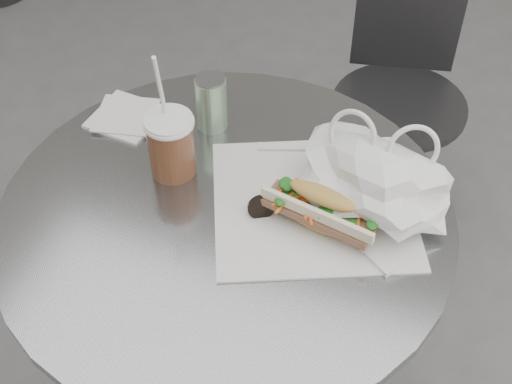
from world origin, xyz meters
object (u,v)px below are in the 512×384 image
(banh_mi, at_px, (320,210))
(drink_can, at_px, (211,103))
(chair_far, at_px, (393,130))
(iced_coffee, at_px, (171,144))
(sunglasses, at_px, (278,206))
(cafe_table, at_px, (230,306))

(banh_mi, distance_m, drink_can, 0.31)
(chair_far, relative_size, drink_can, 6.22)
(iced_coffee, bearing_deg, drink_can, 83.02)
(sunglasses, bearing_deg, chair_far, 54.08)
(chair_far, relative_size, sunglasses, 6.92)
(chair_far, bearing_deg, sunglasses, 71.93)
(cafe_table, bearing_deg, drink_can, 119.06)
(chair_far, bearing_deg, iced_coffee, 57.05)
(cafe_table, height_order, drink_can, drink_can)
(banh_mi, distance_m, iced_coffee, 0.28)
(cafe_table, distance_m, sunglasses, 0.30)
(sunglasses, height_order, drink_can, drink_can)
(cafe_table, height_order, iced_coffee, iced_coffee)
(iced_coffee, bearing_deg, banh_mi, -7.17)
(chair_far, bearing_deg, banh_mi, 77.11)
(banh_mi, bearing_deg, iced_coffee, -176.77)
(banh_mi, height_order, iced_coffee, iced_coffee)
(sunglasses, xyz_separation_m, drink_can, (-0.19, 0.16, 0.04))
(chair_far, distance_m, iced_coffee, 0.95)
(banh_mi, bearing_deg, drink_can, 157.55)
(iced_coffee, distance_m, drink_can, 0.13)
(cafe_table, relative_size, sunglasses, 7.85)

